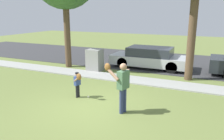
{
  "coord_description": "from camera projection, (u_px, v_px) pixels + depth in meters",
  "views": [
    {
      "loc": [
        3.6,
        -6.42,
        3.22
      ],
      "look_at": [
        0.06,
        1.48,
        1.0
      ],
      "focal_mm": 35.94,
      "sensor_mm": 36.0,
      "label": 1
    }
  ],
  "objects": [
    {
      "name": "ground_plane",
      "position": [
        128.0,
        80.0,
        10.99
      ],
      "size": [
        48.0,
        48.0,
        0.0
      ],
      "primitive_type": "plane",
      "color": "olive"
    },
    {
      "name": "road_surface",
      "position": [
        153.0,
        60.0,
        15.5
      ],
      "size": [
        36.0,
        6.8,
        0.02
      ],
      "primitive_type": "cube",
      "color": "#38383A",
      "rests_on": "ground"
    },
    {
      "name": "person_child",
      "position": [
        78.0,
        81.0,
        8.55
      ],
      "size": [
        0.44,
        0.48,
        1.05
      ],
      "rotation": [
        0.0,
        0.0,
        6.02
      ],
      "color": "black",
      "rests_on": "ground"
    },
    {
      "name": "baseball",
      "position": [
        88.0,
        97.0,
        8.73
      ],
      "size": [
        0.07,
        0.07,
        0.07
      ],
      "primitive_type": "sphere",
      "color": "white",
      "rests_on": "ground"
    },
    {
      "name": "utility_cabinet",
      "position": [
        95.0,
        60.0,
        12.67
      ],
      "size": [
        0.81,
        0.73,
        1.23
      ],
      "primitive_type": "cube",
      "color": "gray",
      "rests_on": "ground"
    },
    {
      "name": "parked_sedan_silver",
      "position": [
        150.0,
        58.0,
        13.34
      ],
      "size": [
        4.6,
        1.8,
        1.23
      ],
      "color": "silver",
      "rests_on": "road_surface"
    },
    {
      "name": "person_adult",
      "position": [
        122.0,
        83.0,
        7.21
      ],
      "size": [
        0.78,
        0.58,
        1.68
      ],
      "rotation": [
        0.0,
        0.0,
        2.88
      ],
      "color": "navy",
      "rests_on": "ground"
    },
    {
      "name": "sidewalk_strip",
      "position": [
        128.0,
        79.0,
        11.07
      ],
      "size": [
        36.0,
        1.2,
        0.06
      ],
      "primitive_type": "cube",
      "color": "#A3A39E",
      "rests_on": "ground"
    }
  ]
}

